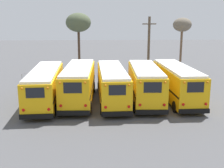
% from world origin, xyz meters
% --- Properties ---
extents(ground_plane, '(160.00, 160.00, 0.00)m').
position_xyz_m(ground_plane, '(0.00, 0.00, 0.00)').
color(ground_plane, '#4C4C4F').
extents(school_bus_0, '(3.05, 10.92, 3.08)m').
position_xyz_m(school_bus_0, '(-6.09, -0.24, 1.68)').
color(school_bus_0, '#EAAA0F').
rests_on(school_bus_0, ground).
extents(school_bus_1, '(2.79, 9.82, 3.33)m').
position_xyz_m(school_bus_1, '(-3.05, -0.16, 1.82)').
color(school_bus_1, '#EAAA0F').
rests_on(school_bus_1, ground).
extents(school_bus_2, '(2.77, 10.49, 3.14)m').
position_xyz_m(school_bus_2, '(0.00, -0.07, 1.71)').
color(school_bus_2, '#EAAA0F').
rests_on(school_bus_2, ground).
extents(school_bus_3, '(2.87, 9.43, 3.27)m').
position_xyz_m(school_bus_3, '(3.05, -0.27, 1.76)').
color(school_bus_3, '#EAAA0F').
rests_on(school_bus_3, ground).
extents(school_bus_4, '(2.70, 10.08, 3.23)m').
position_xyz_m(school_bus_4, '(6.09, 0.11, 1.75)').
color(school_bus_4, '#EAAA0F').
rests_on(school_bus_4, ground).
extents(utility_pole, '(1.80, 0.33, 7.86)m').
position_xyz_m(utility_pole, '(5.37, 11.65, 4.05)').
color(utility_pole, brown).
rests_on(utility_pole, ground).
extents(bare_tree_0, '(2.55, 2.55, 7.73)m').
position_xyz_m(bare_tree_0, '(10.33, 13.78, 6.60)').
color(bare_tree_0, brown).
rests_on(bare_tree_0, ground).
extents(bare_tree_1, '(3.88, 3.88, 8.49)m').
position_xyz_m(bare_tree_1, '(-4.37, 19.03, 6.96)').
color(bare_tree_1, '#473323').
rests_on(bare_tree_1, ground).
extents(fence_line, '(20.24, 0.06, 1.42)m').
position_xyz_m(fence_line, '(-0.00, 6.63, 0.99)').
color(fence_line, '#939399').
rests_on(fence_line, ground).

